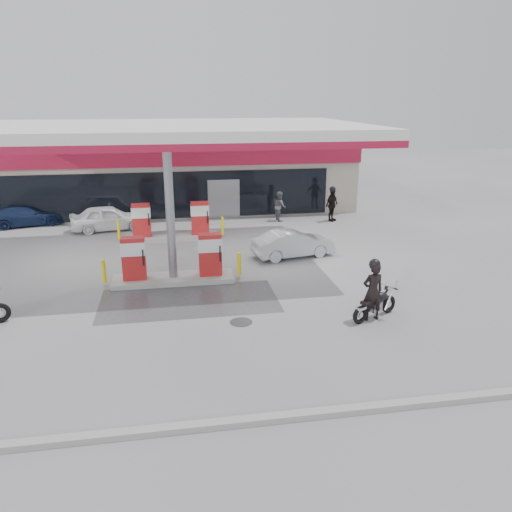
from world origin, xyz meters
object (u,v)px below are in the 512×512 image
(biker_main, at_px, (373,292))
(parked_car_right, at_px, (267,198))
(parked_car_left, at_px, (26,215))
(pump_island_far, at_px, (171,225))
(main_motorcycle, at_px, (376,305))
(biker_walking, at_px, (332,205))
(attendant, at_px, (280,206))
(sedan_white, at_px, (108,218))
(pump_island_near, at_px, (173,263))
(hatchback_silver, at_px, (293,244))

(biker_main, bearing_deg, parked_car_right, -96.43)
(biker_main, relative_size, parked_car_left, 0.48)
(pump_island_far, xyz_separation_m, main_motorcycle, (6.20, -10.38, -0.27))
(parked_car_right, xyz_separation_m, biker_walking, (2.94, -3.80, 0.27))
(attendant, relative_size, parked_car_right, 0.35)
(biker_main, distance_m, sedan_white, 15.68)
(main_motorcycle, distance_m, parked_car_left, 19.98)
(sedan_white, bearing_deg, main_motorcycle, -153.01)
(pump_island_near, bearing_deg, sedan_white, 111.32)
(main_motorcycle, xyz_separation_m, sedan_white, (-9.40, 12.58, 0.21))
(pump_island_near, bearing_deg, parked_car_left, 127.49)
(attendant, distance_m, parked_car_right, 3.21)
(pump_island_near, xyz_separation_m, parked_car_right, (5.90, 12.00, -0.06))
(biker_main, relative_size, hatchback_silver, 0.53)
(pump_island_near, bearing_deg, main_motorcycle, -35.23)
(sedan_white, bearing_deg, parked_car_left, 58.30)
(biker_main, bearing_deg, biker_walking, -109.38)
(main_motorcycle, height_order, parked_car_left, parked_car_left)
(main_motorcycle, height_order, sedan_white, sedan_white)
(hatchback_silver, height_order, parked_car_right, parked_car_right)
(pump_island_near, distance_m, biker_main, 7.51)
(pump_island_far, height_order, parked_car_right, pump_island_far)
(pump_island_far, bearing_deg, biker_walking, 13.98)
(pump_island_near, relative_size, biker_main, 2.75)
(parked_car_left, height_order, parked_car_right, parked_car_right)
(pump_island_near, relative_size, parked_car_left, 1.33)
(pump_island_near, height_order, parked_car_right, pump_island_near)
(sedan_white, height_order, attendant, attendant)
(sedan_white, relative_size, hatchback_silver, 1.09)
(pump_island_far, relative_size, hatchback_silver, 1.46)
(pump_island_near, xyz_separation_m, main_motorcycle, (6.20, -4.38, -0.27))
(sedan_white, bearing_deg, biker_main, -153.71)
(attendant, relative_size, biker_walking, 0.90)
(pump_island_far, relative_size, attendant, 3.12)
(pump_island_near, bearing_deg, biker_main, -36.55)
(main_motorcycle, bearing_deg, parked_car_right, 63.33)
(hatchback_silver, relative_size, parked_car_left, 0.91)
(biker_main, bearing_deg, pump_island_near, -43.42)
(pump_island_far, height_order, attendant, pump_island_far)
(parked_car_right, bearing_deg, biker_main, -173.37)
(main_motorcycle, relative_size, sedan_white, 0.46)
(pump_island_far, xyz_separation_m, sedan_white, (-3.20, 2.20, -0.06))
(pump_island_far, distance_m, parked_car_left, 8.65)
(main_motorcycle, distance_m, biker_main, 0.53)
(pump_island_near, relative_size, hatchback_silver, 1.46)
(attendant, distance_m, biker_walking, 2.90)
(parked_car_right, bearing_deg, biker_walking, -136.12)
(main_motorcycle, relative_size, biker_walking, 0.97)
(pump_island_near, relative_size, main_motorcycle, 2.88)
(main_motorcycle, distance_m, biker_walking, 12.86)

